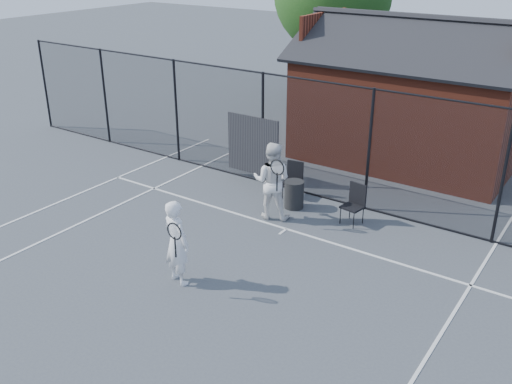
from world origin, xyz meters
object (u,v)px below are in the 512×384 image
Objects in this scene: player_back at (272,181)px; waste_bin at (294,194)px; player_front at (177,242)px; chair_right at (352,205)px; chair_left at (292,181)px; clubhouse at (410,106)px.

player_back is 0.96m from waste_bin.
player_front reaches higher than chair_right.
chair_left is 1.30× the size of waste_bin.
waste_bin is at bearing -170.30° from chair_right.
clubhouse is at bearing 65.07° from chair_left.
waste_bin is (-0.97, -4.90, -1.26)m from clubhouse.
clubhouse reaches higher than player_back.
clubhouse reaches higher than waste_bin.
chair_left is at bearing 98.64° from player_back.
clubhouse is at bearing 106.50° from chair_right.
chair_left is 0.62m from waste_bin.
chair_right is at bearing 23.59° from player_back.
chair_right reaches higher than waste_bin.
clubhouse is 3.51× the size of player_back.
player_front is 3.37m from player_back.
player_front is 2.47× the size of waste_bin.
player_front is at bearing -91.46° from waste_bin.
chair_left is (-0.19, 1.25, -0.48)m from player_back.
chair_right is (1.66, 4.12, -0.39)m from player_front.
player_front is at bearing -95.10° from chair_left.
player_back is at bearing -89.55° from chair_left.
waste_bin is (0.36, -0.50, -0.11)m from chair_left.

